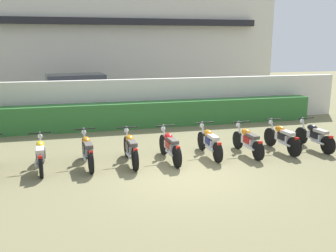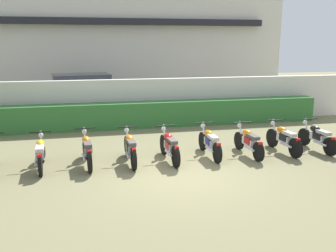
{
  "view_description": "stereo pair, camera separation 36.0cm",
  "coord_description": "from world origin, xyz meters",
  "px_view_note": "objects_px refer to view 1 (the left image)",
  "views": [
    {
      "loc": [
        -2.64,
        -8.81,
        3.39
      ],
      "look_at": [
        0.0,
        1.65,
        0.95
      ],
      "focal_mm": 39.59,
      "sensor_mm": 36.0,
      "label": 1
    },
    {
      "loc": [
        -2.29,
        -8.89,
        3.39
      ],
      "look_at": [
        0.0,
        1.65,
        0.95
      ],
      "focal_mm": 39.59,
      "sensor_mm": 36.0,
      "label": 2
    }
  ],
  "objects_px": {
    "motorcycle_in_row_1": "(41,154)",
    "motorcycle_in_row_3": "(131,148)",
    "parked_car": "(79,94)",
    "motorcycle_in_row_2": "(87,150)",
    "motorcycle_in_row_5": "(209,142)",
    "motorcycle_in_row_6": "(248,141)",
    "motorcycle_in_row_8": "(315,136)",
    "motorcycle_in_row_4": "(170,146)",
    "motorcycle_in_row_7": "(282,137)"
  },
  "relations": [
    {
      "from": "parked_car",
      "to": "motorcycle_in_row_8",
      "type": "xyz_separation_m",
      "value": [
        7.25,
        -8.49,
        -0.5
      ]
    },
    {
      "from": "motorcycle_in_row_5",
      "to": "motorcycle_in_row_7",
      "type": "distance_m",
      "value": 2.41
    },
    {
      "from": "motorcycle_in_row_1",
      "to": "motorcycle_in_row_6",
      "type": "relative_size",
      "value": 0.97
    },
    {
      "from": "parked_car",
      "to": "motorcycle_in_row_5",
      "type": "distance_m",
      "value": 9.15
    },
    {
      "from": "motorcycle_in_row_3",
      "to": "motorcycle_in_row_6",
      "type": "relative_size",
      "value": 1.02
    },
    {
      "from": "parked_car",
      "to": "motorcycle_in_row_1",
      "type": "height_order",
      "value": "parked_car"
    },
    {
      "from": "parked_car",
      "to": "motorcycle_in_row_5",
      "type": "relative_size",
      "value": 2.42
    },
    {
      "from": "motorcycle_in_row_1",
      "to": "motorcycle_in_row_3",
      "type": "distance_m",
      "value": 2.44
    },
    {
      "from": "motorcycle_in_row_4",
      "to": "motorcycle_in_row_5",
      "type": "bearing_deg",
      "value": -86.09
    },
    {
      "from": "motorcycle_in_row_1",
      "to": "motorcycle_in_row_4",
      "type": "relative_size",
      "value": 0.95
    },
    {
      "from": "motorcycle_in_row_4",
      "to": "motorcycle_in_row_6",
      "type": "bearing_deg",
      "value": -92.91
    },
    {
      "from": "motorcycle_in_row_4",
      "to": "motorcycle_in_row_6",
      "type": "height_order",
      "value": "motorcycle_in_row_4"
    },
    {
      "from": "motorcycle_in_row_6",
      "to": "motorcycle_in_row_8",
      "type": "relative_size",
      "value": 1.01
    },
    {
      "from": "parked_car",
      "to": "motorcycle_in_row_8",
      "type": "relative_size",
      "value": 2.53
    },
    {
      "from": "motorcycle_in_row_2",
      "to": "motorcycle_in_row_6",
      "type": "distance_m",
      "value": 4.84
    },
    {
      "from": "motorcycle_in_row_5",
      "to": "motorcycle_in_row_4",
      "type": "bearing_deg",
      "value": 96.57
    },
    {
      "from": "motorcycle_in_row_6",
      "to": "motorcycle_in_row_4",
      "type": "bearing_deg",
      "value": 87.89
    },
    {
      "from": "parked_car",
      "to": "motorcycle_in_row_4",
      "type": "bearing_deg",
      "value": -81.35
    },
    {
      "from": "parked_car",
      "to": "motorcycle_in_row_4",
      "type": "xyz_separation_m",
      "value": [
        2.39,
        -8.53,
        -0.48
      ]
    },
    {
      "from": "motorcycle_in_row_6",
      "to": "motorcycle_in_row_1",
      "type": "bearing_deg",
      "value": 87.1
    },
    {
      "from": "motorcycle_in_row_8",
      "to": "motorcycle_in_row_1",
      "type": "bearing_deg",
      "value": 85.57
    },
    {
      "from": "motorcycle_in_row_1",
      "to": "motorcycle_in_row_5",
      "type": "relative_size",
      "value": 0.93
    },
    {
      "from": "motorcycle_in_row_4",
      "to": "motorcycle_in_row_7",
      "type": "bearing_deg",
      "value": -92.26
    },
    {
      "from": "motorcycle_in_row_4",
      "to": "motorcycle_in_row_7",
      "type": "relative_size",
      "value": 1.01
    },
    {
      "from": "motorcycle_in_row_5",
      "to": "motorcycle_in_row_7",
      "type": "relative_size",
      "value": 1.03
    },
    {
      "from": "parked_car",
      "to": "motorcycle_in_row_7",
      "type": "relative_size",
      "value": 2.48
    },
    {
      "from": "motorcycle_in_row_7",
      "to": "motorcycle_in_row_5",
      "type": "bearing_deg",
      "value": 83.58
    },
    {
      "from": "motorcycle_in_row_3",
      "to": "motorcycle_in_row_5",
      "type": "height_order",
      "value": "motorcycle_in_row_3"
    },
    {
      "from": "motorcycle_in_row_8",
      "to": "motorcycle_in_row_7",
      "type": "bearing_deg",
      "value": 84.18
    },
    {
      "from": "motorcycle_in_row_3",
      "to": "motorcycle_in_row_5",
      "type": "distance_m",
      "value": 2.44
    },
    {
      "from": "parked_car",
      "to": "motorcycle_in_row_2",
      "type": "bearing_deg",
      "value": -96.76
    },
    {
      "from": "motorcycle_in_row_3",
      "to": "motorcycle_in_row_8",
      "type": "distance_m",
      "value": 6.0
    },
    {
      "from": "motorcycle_in_row_1",
      "to": "motorcycle_in_row_3",
      "type": "height_order",
      "value": "motorcycle_in_row_3"
    },
    {
      "from": "motorcycle_in_row_2",
      "to": "motorcycle_in_row_3",
      "type": "xyz_separation_m",
      "value": [
        1.21,
        -0.07,
        -0.0
      ]
    },
    {
      "from": "motorcycle_in_row_7",
      "to": "parked_car",
      "type": "bearing_deg",
      "value": 31.57
    },
    {
      "from": "motorcycle_in_row_1",
      "to": "motorcycle_in_row_5",
      "type": "height_order",
      "value": "motorcycle_in_row_5"
    },
    {
      "from": "motorcycle_in_row_5",
      "to": "motorcycle_in_row_1",
      "type": "bearing_deg",
      "value": 90.57
    },
    {
      "from": "motorcycle_in_row_1",
      "to": "motorcycle_in_row_7",
      "type": "relative_size",
      "value": 0.96
    },
    {
      "from": "motorcycle_in_row_5",
      "to": "motorcycle_in_row_6",
      "type": "distance_m",
      "value": 1.21
    },
    {
      "from": "motorcycle_in_row_5",
      "to": "motorcycle_in_row_6",
      "type": "height_order",
      "value": "motorcycle_in_row_5"
    },
    {
      "from": "motorcycle_in_row_8",
      "to": "motorcycle_in_row_3",
      "type": "bearing_deg",
      "value": 85.82
    },
    {
      "from": "motorcycle_in_row_4",
      "to": "motorcycle_in_row_8",
      "type": "distance_m",
      "value": 4.86
    },
    {
      "from": "motorcycle_in_row_2",
      "to": "motorcycle_in_row_7",
      "type": "bearing_deg",
      "value": -95.31
    },
    {
      "from": "motorcycle_in_row_3",
      "to": "motorcycle_in_row_7",
      "type": "bearing_deg",
      "value": -91.43
    },
    {
      "from": "motorcycle_in_row_1",
      "to": "motorcycle_in_row_7",
      "type": "xyz_separation_m",
      "value": [
        7.29,
        0.01,
        0.01
      ]
    },
    {
      "from": "motorcycle_in_row_3",
      "to": "motorcycle_in_row_8",
      "type": "relative_size",
      "value": 1.03
    },
    {
      "from": "motorcycle_in_row_7",
      "to": "motorcycle_in_row_1",
      "type": "bearing_deg",
      "value": 85.91
    },
    {
      "from": "parked_car",
      "to": "motorcycle_in_row_2",
      "type": "xyz_separation_m",
      "value": [
        0.04,
        -8.43,
        -0.48
      ]
    },
    {
      "from": "motorcycle_in_row_3",
      "to": "motorcycle_in_row_5",
      "type": "relative_size",
      "value": 0.98
    },
    {
      "from": "parked_car",
      "to": "motorcycle_in_row_3",
      "type": "xyz_separation_m",
      "value": [
        1.24,
        -8.5,
        -0.48
      ]
    }
  ]
}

